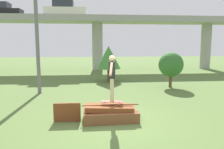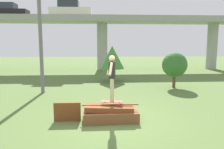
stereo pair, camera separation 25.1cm
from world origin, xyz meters
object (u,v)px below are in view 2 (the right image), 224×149
at_px(skateboard, 112,102).
at_px(tree_behind_left, 112,57).
at_px(skater, 112,75).
at_px(car_on_overpass_mid, 70,10).
at_px(car_on_overpass_left, 8,11).
at_px(utility_pole, 40,31).
at_px(tree_behind_right, 175,65).

height_order(skateboard, tree_behind_left, tree_behind_left).
height_order(skater, car_on_overpass_mid, car_on_overpass_mid).
relative_size(skater, tree_behind_left, 0.64).
bearing_deg(car_on_overpass_left, skater, -58.83).
bearing_deg(car_on_overpass_mid, utility_pole, -92.01).
distance_m(skateboard, skater, 0.99).
bearing_deg(car_on_overpass_left, utility_pole, -61.87).
relative_size(car_on_overpass_left, tree_behind_right, 1.72).
height_order(car_on_overpass_mid, tree_behind_right, car_on_overpass_mid).
distance_m(skateboard, car_on_overpass_mid, 16.61).
bearing_deg(tree_behind_right, skateboard, -127.00).
xyz_separation_m(skater, car_on_overpass_left, (-9.81, 16.21, 4.48)).
distance_m(skater, tree_behind_left, 8.30).
distance_m(skateboard, car_on_overpass_left, 19.72).
relative_size(skateboard, car_on_overpass_left, 0.21).
distance_m(skater, car_on_overpass_left, 19.47).
relative_size(tree_behind_left, tree_behind_right, 1.17).
distance_m(utility_pole, tree_behind_right, 8.31).
xyz_separation_m(skateboard, utility_pole, (-3.67, 4.74, 2.81)).
relative_size(car_on_overpass_left, car_on_overpass_mid, 0.94).
distance_m(car_on_overpass_mid, utility_pole, 10.92).
relative_size(skater, car_on_overpass_left, 0.43).
bearing_deg(tree_behind_left, car_on_overpass_left, 142.50).
bearing_deg(skateboard, skater, 75.96).
xyz_separation_m(car_on_overpass_left, car_on_overpass_mid, (6.51, -0.90, 0.05)).
height_order(car_on_overpass_left, tree_behind_right, car_on_overpass_left).
relative_size(skater, tree_behind_right, 0.74).
relative_size(utility_pole, tree_behind_right, 2.99).
height_order(skateboard, utility_pole, utility_pole).
relative_size(car_on_overpass_mid, utility_pole, 0.62).
distance_m(car_on_overpass_left, car_on_overpass_mid, 6.57).
bearing_deg(skater, utility_pole, 127.79).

